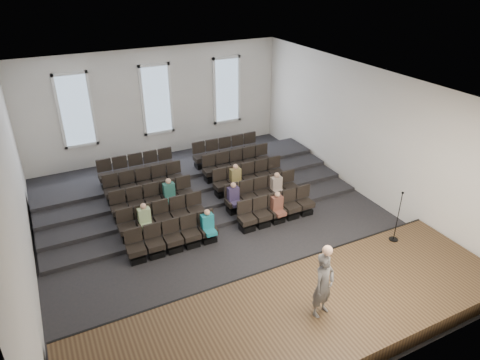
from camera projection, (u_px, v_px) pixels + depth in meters
name	position (u px, v px, depth m)	size (l,w,h in m)	color
ground	(221.00, 226.00, 15.06)	(14.00, 14.00, 0.00)	black
ceiling	(217.00, 86.00, 12.75)	(12.00, 14.00, 0.02)	white
wall_back	(157.00, 104.00, 19.48)	(12.00, 0.04, 5.00)	silver
wall_front	(366.00, 298.00, 8.33)	(12.00, 0.04, 5.00)	silver
wall_left	(16.00, 204.00, 11.52)	(0.04, 14.00, 5.00)	silver
wall_right	(364.00, 132.00, 16.29)	(0.04, 14.00, 5.00)	silver
stage	(303.00, 318.00, 10.89)	(11.80, 3.60, 0.50)	#4B3720
stage_lip	(268.00, 277.00, 12.30)	(11.80, 0.06, 0.52)	black
risers	(189.00, 184.00, 17.49)	(11.80, 4.80, 0.60)	black
seating_rows	(204.00, 190.00, 15.97)	(6.80, 4.70, 1.67)	black
windows	(157.00, 100.00, 19.33)	(8.44, 0.10, 3.24)	white
audience	(222.00, 198.00, 15.14)	(5.45, 2.64, 1.10)	teal
speaker	(323.00, 285.00, 10.31)	(0.64, 0.42, 1.76)	#555351
mic_stand	(396.00, 226.00, 13.26)	(0.29, 0.29, 1.73)	black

